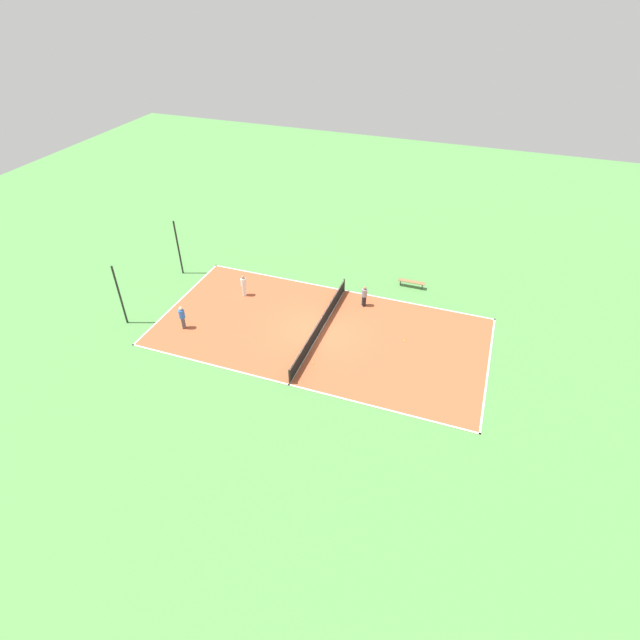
{
  "coord_description": "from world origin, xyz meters",
  "views": [
    {
      "loc": [
        -22.43,
        -8.07,
        18.51
      ],
      "look_at": [
        0.0,
        0.0,
        0.9
      ],
      "focal_mm": 28.0,
      "sensor_mm": 36.0,
      "label": 1
    }
  ],
  "objects_px": {
    "tennis_net": "(320,325)",
    "fence_post_back_right": "(178,248)",
    "player_baseline_gray": "(364,295)",
    "tennis_ball_far_baseline": "(313,363)",
    "bench": "(412,282)",
    "player_near_white": "(244,284)",
    "fence_post_back_left": "(120,295)",
    "player_near_blue": "(182,316)",
    "tennis_ball_midcourt": "(404,341)"
  },
  "relations": [
    {
      "from": "fence_post_back_right",
      "to": "player_near_white",
      "type": "bearing_deg",
      "value": -101.36
    },
    {
      "from": "player_baseline_gray",
      "to": "player_near_blue",
      "type": "distance_m",
      "value": 11.38
    },
    {
      "from": "player_baseline_gray",
      "to": "fence_post_back_left",
      "type": "distance_m",
      "value": 14.95
    },
    {
      "from": "tennis_ball_far_baseline",
      "to": "tennis_ball_midcourt",
      "type": "xyz_separation_m",
      "value": [
        3.7,
        -4.4,
        0.0
      ]
    },
    {
      "from": "fence_post_back_left",
      "to": "player_baseline_gray",
      "type": "bearing_deg",
      "value": -63.15
    },
    {
      "from": "player_near_white",
      "to": "tennis_ball_midcourt",
      "type": "bearing_deg",
      "value": 46.73
    },
    {
      "from": "player_baseline_gray",
      "to": "fence_post_back_right",
      "type": "relative_size",
      "value": 0.36
    },
    {
      "from": "tennis_net",
      "to": "player_baseline_gray",
      "type": "xyz_separation_m",
      "value": [
        3.58,
        -1.73,
        0.33
      ]
    },
    {
      "from": "bench",
      "to": "tennis_ball_far_baseline",
      "type": "height_order",
      "value": "bench"
    },
    {
      "from": "bench",
      "to": "player_near_white",
      "type": "bearing_deg",
      "value": 25.02
    },
    {
      "from": "bench",
      "to": "player_baseline_gray",
      "type": "relative_size",
      "value": 1.24
    },
    {
      "from": "tennis_ball_far_baseline",
      "to": "tennis_net",
      "type": "bearing_deg",
      "value": 11.95
    },
    {
      "from": "tennis_net",
      "to": "player_near_blue",
      "type": "height_order",
      "value": "player_near_blue"
    },
    {
      "from": "player_baseline_gray",
      "to": "player_near_blue",
      "type": "xyz_separation_m",
      "value": [
        -6.02,
        9.66,
        0.06
      ]
    },
    {
      "from": "tennis_net",
      "to": "tennis_ball_midcourt",
      "type": "bearing_deg",
      "value": -80.59
    },
    {
      "from": "player_baseline_gray",
      "to": "tennis_ball_far_baseline",
      "type": "xyz_separation_m",
      "value": [
        -6.45,
        1.12,
        -0.78
      ]
    },
    {
      "from": "player_baseline_gray",
      "to": "fence_post_back_right",
      "type": "height_order",
      "value": "fence_post_back_right"
    },
    {
      "from": "player_baseline_gray",
      "to": "player_near_white",
      "type": "height_order",
      "value": "player_near_white"
    },
    {
      "from": "fence_post_back_right",
      "to": "fence_post_back_left",
      "type": "bearing_deg",
      "value": 180.0
    },
    {
      "from": "tennis_net",
      "to": "fence_post_back_right",
      "type": "xyz_separation_m",
      "value": [
        3.16,
        11.57,
        1.52
      ]
    },
    {
      "from": "tennis_ball_midcourt",
      "to": "player_near_blue",
      "type": "bearing_deg",
      "value": 104.21
    },
    {
      "from": "tennis_net",
      "to": "tennis_ball_midcourt",
      "type": "distance_m",
      "value": 5.09
    },
    {
      "from": "tennis_net",
      "to": "player_baseline_gray",
      "type": "distance_m",
      "value": 3.99
    },
    {
      "from": "player_near_blue",
      "to": "tennis_ball_midcourt",
      "type": "relative_size",
      "value": 22.94
    },
    {
      "from": "tennis_net",
      "to": "tennis_ball_far_baseline",
      "type": "height_order",
      "value": "tennis_net"
    },
    {
      "from": "player_baseline_gray",
      "to": "fence_post_back_left",
      "type": "xyz_separation_m",
      "value": [
        -6.73,
        13.3,
        1.18
      ]
    },
    {
      "from": "fence_post_back_left",
      "to": "player_near_blue",
      "type": "bearing_deg",
      "value": -78.94
    },
    {
      "from": "bench",
      "to": "tennis_ball_far_baseline",
      "type": "xyz_separation_m",
      "value": [
        -9.72,
        3.57,
        -0.34
      ]
    },
    {
      "from": "tennis_net",
      "to": "bench",
      "type": "height_order",
      "value": "tennis_net"
    },
    {
      "from": "player_near_white",
      "to": "player_near_blue",
      "type": "distance_m",
      "value": 4.86
    },
    {
      "from": "bench",
      "to": "tennis_ball_midcourt",
      "type": "height_order",
      "value": "bench"
    },
    {
      "from": "player_near_white",
      "to": "fence_post_back_left",
      "type": "bearing_deg",
      "value": -83.34
    },
    {
      "from": "player_near_white",
      "to": "tennis_ball_midcourt",
      "type": "distance_m",
      "value": 11.2
    },
    {
      "from": "fence_post_back_right",
      "to": "tennis_ball_midcourt",
      "type": "bearing_deg",
      "value": -98.0
    },
    {
      "from": "player_near_white",
      "to": "fence_post_back_right",
      "type": "bearing_deg",
      "value": -138.31
    },
    {
      "from": "fence_post_back_right",
      "to": "player_baseline_gray",
      "type": "bearing_deg",
      "value": -88.2
    },
    {
      "from": "tennis_net",
      "to": "player_near_blue",
      "type": "relative_size",
      "value": 6.19
    },
    {
      "from": "player_near_white",
      "to": "fence_post_back_left",
      "type": "xyz_separation_m",
      "value": [
        -5.22,
        5.47,
        1.14
      ]
    },
    {
      "from": "bench",
      "to": "player_near_blue",
      "type": "bearing_deg",
      "value": 37.52
    },
    {
      "from": "bench",
      "to": "tennis_net",
      "type": "bearing_deg",
      "value": 58.64
    },
    {
      "from": "player_baseline_gray",
      "to": "fence_post_back_left",
      "type": "relative_size",
      "value": 0.36
    },
    {
      "from": "tennis_net",
      "to": "tennis_ball_midcourt",
      "type": "height_order",
      "value": "tennis_net"
    },
    {
      "from": "tennis_ball_far_baseline",
      "to": "player_near_blue",
      "type": "bearing_deg",
      "value": 87.16
    },
    {
      "from": "tennis_net",
      "to": "player_near_white",
      "type": "xyz_separation_m",
      "value": [
        2.06,
        6.1,
        0.37
      ]
    },
    {
      "from": "player_near_blue",
      "to": "player_near_white",
      "type": "bearing_deg",
      "value": -53.84
    },
    {
      "from": "fence_post_back_right",
      "to": "player_near_blue",
      "type": "bearing_deg",
      "value": -147.0
    },
    {
      "from": "tennis_net",
      "to": "tennis_ball_midcourt",
      "type": "xyz_separation_m",
      "value": [
        0.83,
        -5.0,
        -0.45
      ]
    },
    {
      "from": "fence_post_back_left",
      "to": "fence_post_back_right",
      "type": "xyz_separation_m",
      "value": [
        6.31,
        0.0,
        0.0
      ]
    },
    {
      "from": "tennis_net",
      "to": "player_baseline_gray",
      "type": "height_order",
      "value": "player_baseline_gray"
    },
    {
      "from": "tennis_ball_far_baseline",
      "to": "tennis_ball_midcourt",
      "type": "distance_m",
      "value": 5.74
    }
  ]
}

